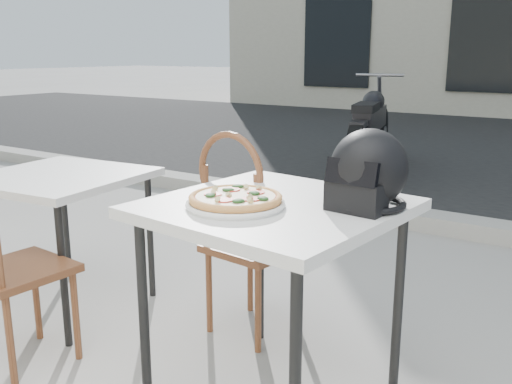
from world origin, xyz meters
The scene contains 9 objects.
curb centered at (0.00, 3.00, 0.06)m, with size 30.00×0.25×0.12m, color gray.
cafe_table_main centered at (-0.23, 0.55, 0.70)m, with size 0.88×0.88×0.77m.
plate centered at (-0.30, 0.43, 0.78)m, with size 0.40×0.40×0.02m.
pizza centered at (-0.30, 0.43, 0.80)m, with size 0.42×0.42×0.04m.
helmet centered at (0.07, 0.67, 0.88)m, with size 0.28×0.29×0.27m.
cafe_chair_main centered at (-0.60, 0.90, 0.53)m, with size 0.41×0.41×0.96m.
cafe_table_side centered at (-1.53, 0.66, 0.64)m, with size 0.81×0.81×0.70m.
cafe_chair_side centered at (-1.23, 0.13, 0.53)m, with size 0.39×0.39×0.96m.
motorcycle centered at (-1.57, 4.72, 0.46)m, with size 0.69×2.06×1.04m.
Camera 1 is at (0.78, -1.09, 1.28)m, focal length 40.00 mm.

